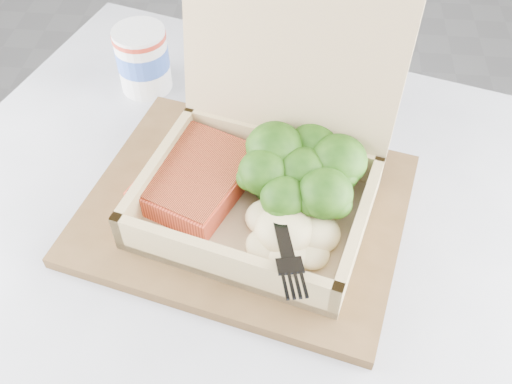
# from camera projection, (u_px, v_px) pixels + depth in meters

# --- Properties ---
(cafe_table) EXTENTS (0.90, 0.90, 0.70)m
(cafe_table) POSITION_uv_depth(u_px,v_px,m) (236.00, 344.00, 0.69)
(cafe_table) COLOR black
(cafe_table) RESTS_ON floor
(serving_tray) EXTENTS (0.37, 0.32, 0.01)m
(serving_tray) POSITION_uv_depth(u_px,v_px,m) (245.00, 208.00, 0.59)
(serving_tray) COLOR brown
(serving_tray) RESTS_ON cafe_table
(takeout_container) EXTENTS (0.26, 0.25, 0.21)m
(takeout_container) POSITION_uv_depth(u_px,v_px,m) (266.00, 158.00, 0.56)
(takeout_container) COLOR tan
(takeout_container) RESTS_ON serving_tray
(salmon_fillet) EXTENTS (0.13, 0.15, 0.02)m
(salmon_fillet) POSITION_uv_depth(u_px,v_px,m) (197.00, 178.00, 0.58)
(salmon_fillet) COLOR #DF4C2B
(salmon_fillet) RESTS_ON takeout_container
(broccoli_pile) EXTENTS (0.13, 0.13, 0.05)m
(broccoli_pile) POSITION_uv_depth(u_px,v_px,m) (302.00, 177.00, 0.56)
(broccoli_pile) COLOR #356716
(broccoli_pile) RESTS_ON takeout_container
(mashed_potatoes) EXTENTS (0.09, 0.08, 0.03)m
(mashed_potatoes) POSITION_uv_depth(u_px,v_px,m) (285.00, 229.00, 0.53)
(mashed_potatoes) COLOR #F3E79D
(mashed_potatoes) RESTS_ON takeout_container
(plastic_fork) EXTENTS (0.05, 0.16, 0.02)m
(plastic_fork) POSITION_uv_depth(u_px,v_px,m) (275.00, 200.00, 0.54)
(plastic_fork) COLOR black
(plastic_fork) RESTS_ON mashed_potatoes
(paper_cup) EXTENTS (0.07, 0.07, 0.08)m
(paper_cup) POSITION_uv_depth(u_px,v_px,m) (143.00, 58.00, 0.70)
(paper_cup) COLOR silver
(paper_cup) RESTS_ON cafe_table
(receipt) EXTENTS (0.12, 0.14, 0.00)m
(receipt) POSITION_uv_depth(u_px,v_px,m) (281.00, 112.00, 0.70)
(receipt) COLOR white
(receipt) RESTS_ON cafe_table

